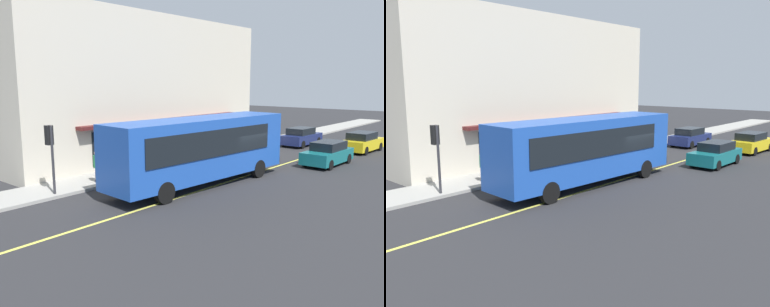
{
  "view_description": "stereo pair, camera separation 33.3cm",
  "coord_description": "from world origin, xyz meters",
  "views": [
    {
      "loc": [
        -18.73,
        -12.41,
        5.34
      ],
      "look_at": [
        -2.74,
        1.3,
        1.6
      ],
      "focal_mm": 38.14,
      "sensor_mm": 36.0,
      "label": 1
    },
    {
      "loc": [
        -18.52,
        -12.66,
        5.34
      ],
      "look_at": [
        -2.74,
        1.3,
        1.6
      ],
      "focal_mm": 38.14,
      "sensor_mm": 36.0,
      "label": 2
    }
  ],
  "objects": [
    {
      "name": "car_navy",
      "position": [
        13.02,
        2.7,
        0.74
      ],
      "size": [
        4.33,
        1.91,
        1.52
      ],
      "color": "navy",
      "rests_on": "ground"
    },
    {
      "name": "traffic_light",
      "position": [
        -8.91,
        4.62,
        2.53
      ],
      "size": [
        0.3,
        0.52,
        3.2
      ],
      "color": "#2D2D33",
      "rests_on": "sidewalk"
    },
    {
      "name": "pedestrian_near_storefront",
      "position": [
        2.57,
        6.29,
        1.11
      ],
      "size": [
        0.34,
        0.34,
        1.61
      ],
      "color": "black",
      "rests_on": "sidewalk"
    },
    {
      "name": "car_teal",
      "position": [
        6.63,
        -2.21,
        0.74
      ],
      "size": [
        4.34,
        1.94,
        1.52
      ],
      "color": "#14666B",
      "rests_on": "ground"
    },
    {
      "name": "car_yellow",
      "position": [
        13.25,
        -2.21,
        0.74
      ],
      "size": [
        4.4,
        2.06,
        1.52
      ],
      "color": "yellow",
      "rests_on": "ground"
    },
    {
      "name": "bus",
      "position": [
        -2.7,
        0.7,
        1.99
      ],
      "size": [
        11.27,
        3.22,
        3.5
      ],
      "color": "#1E4CAD",
      "rests_on": "ground"
    },
    {
      "name": "sidewalk",
      "position": [
        0.0,
        5.45,
        0.07
      ],
      "size": [
        80.0,
        2.74,
        0.15
      ],
      "primitive_type": "cube",
      "color": "#9E9B93",
      "rests_on": "ground"
    },
    {
      "name": "pedestrian_by_curb",
      "position": [
        -3.83,
        5.94,
        1.08
      ],
      "size": [
        0.34,
        0.34,
        1.57
      ],
      "color": "black",
      "rests_on": "sidewalk"
    },
    {
      "name": "pedestrian_mid_block",
      "position": [
        -6.31,
        4.72,
        1.15
      ],
      "size": [
        0.34,
        0.34,
        1.66
      ],
      "color": "black",
      "rests_on": "sidewalk"
    },
    {
      "name": "lane_centre_stripe",
      "position": [
        0.0,
        0.0,
        0.0
      ],
      "size": [
        36.0,
        0.16,
        0.01
      ],
      "primitive_type": "cube",
      "color": "#D8D14C",
      "rests_on": "ground"
    },
    {
      "name": "storefront_building",
      "position": [
        1.09,
        11.7,
        4.84
      ],
      "size": [
        20.49,
        10.39,
        9.69
      ],
      "color": "beige",
      "rests_on": "ground"
    },
    {
      "name": "ground",
      "position": [
        0.0,
        0.0,
        0.0
      ],
      "size": [
        120.0,
        120.0,
        0.0
      ],
      "primitive_type": "plane",
      "color": "#28282B"
    }
  ]
}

